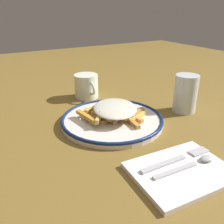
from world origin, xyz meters
name	(u,v)px	position (x,y,z in m)	size (l,w,h in m)	color
ground_plane	(112,123)	(0.00, 0.00, 0.00)	(2.60, 2.60, 0.00)	brown
plate	(112,120)	(0.00, 0.00, 0.01)	(0.29, 0.29, 0.02)	silver
fries_heap	(114,111)	(0.00, 0.01, 0.04)	(0.20, 0.20, 0.04)	#D79048
napkin	(181,171)	(0.27, 0.01, 0.01)	(0.15, 0.20, 0.01)	white
fork	(176,160)	(0.24, 0.02, 0.01)	(0.02, 0.18, 0.01)	silver
spoon	(195,163)	(0.27, 0.04, 0.01)	(0.02, 0.15, 0.01)	silver
water_glass	(186,94)	(0.04, 0.24, 0.06)	(0.07, 0.07, 0.12)	silver
coffee_mug	(86,86)	(-0.23, 0.03, 0.04)	(0.11, 0.08, 0.08)	white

